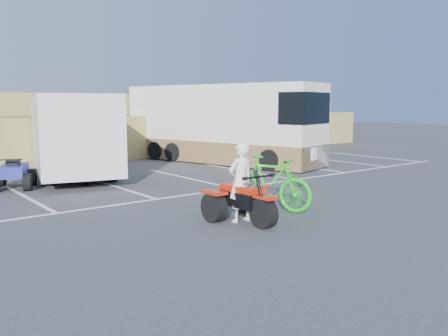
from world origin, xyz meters
TOP-DOWN VIEW (x-y plane):
  - ground at (0.00, 0.00)m, footprint 100.00×100.00m
  - parking_stripes at (0.87, 4.07)m, footprint 28.00×5.16m
  - grass_embankment at (0.00, 15.48)m, footprint 40.00×8.50m
  - red_trike_atv at (0.23, -1.02)m, footprint 1.29×1.72m
  - rider at (0.23, -0.87)m, footprint 0.64×0.43m
  - green_dirt_bike at (1.53, -0.41)m, footprint 1.31×2.30m
  - cargo_trailer at (-0.29, 7.62)m, footprint 3.92×6.56m
  - rv_motorhome at (6.47, 7.91)m, footprint 4.61×9.53m
  - quad_atv_blue at (-2.59, 6.48)m, footprint 1.63×1.83m
  - quad_atv_green at (-0.30, 6.29)m, footprint 1.08×1.39m

SIDE VIEW (x-z plane):
  - ground at x=0.00m, z-range 0.00..0.00m
  - red_trike_atv at x=0.23m, z-range -0.55..0.55m
  - quad_atv_blue at x=-2.59m, z-range -0.49..0.49m
  - quad_atv_green at x=-0.30m, z-range -0.43..0.43m
  - parking_stripes at x=0.87m, z-range 0.00..0.01m
  - green_dirt_bike at x=1.53m, z-range 0.00..1.33m
  - rider at x=0.23m, z-range 0.00..1.76m
  - grass_embankment at x=0.00m, z-range -0.13..2.97m
  - rv_motorhome at x=6.47m, z-range -0.22..3.11m
  - cargo_trailer at x=-0.29m, z-range 0.12..2.98m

